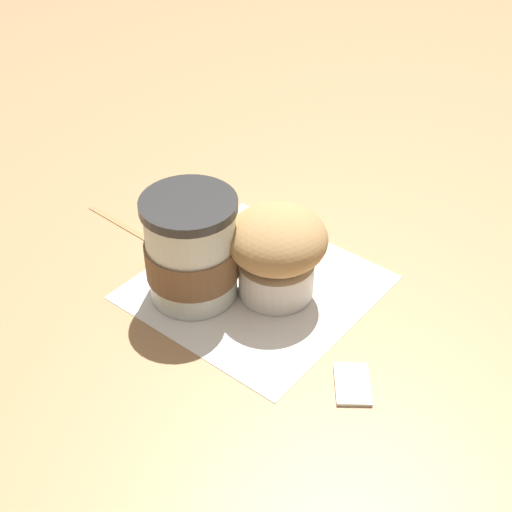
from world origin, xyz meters
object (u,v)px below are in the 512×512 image
banana (229,234)px  sugar_packet (353,383)px  coffee_cup (191,251)px  muffin (277,250)px

banana → sugar_packet: banana is taller
coffee_cup → sugar_packet: coffee_cup is taller
muffin → banana: bearing=75.0°
coffee_cup → banana: 0.09m
muffin → banana: 0.10m
coffee_cup → muffin: size_ratio=1.12×
coffee_cup → banana: size_ratio=0.70×
muffin → banana: muffin is taller
muffin → sugar_packet: 0.16m
coffee_cup → muffin: coffee_cup is taller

